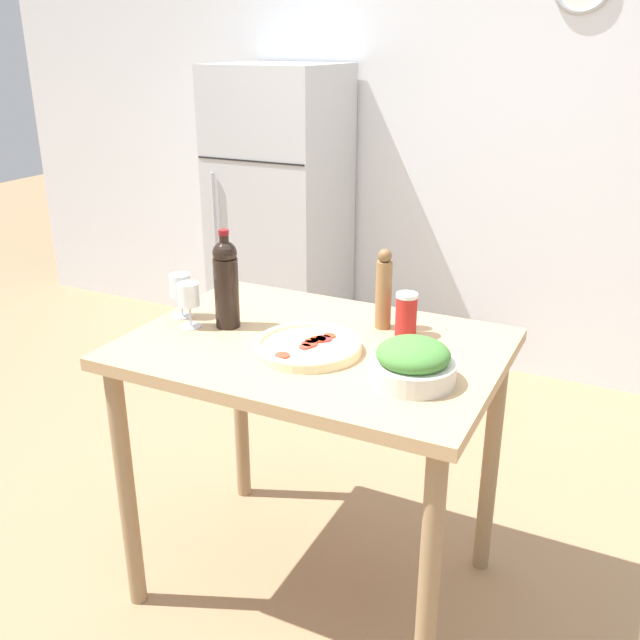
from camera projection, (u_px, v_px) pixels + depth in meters
name	position (u px, v px, depth m)	size (l,w,h in m)	color
ground_plane	(315.00, 581.00, 2.48)	(14.00, 14.00, 0.00)	#9E7A56
wall_back	(489.00, 133.00, 3.71)	(6.40, 0.08, 2.60)	silver
refrigerator	(281.00, 218.00, 4.01)	(0.64, 0.65, 1.64)	#B7BCC1
prep_counter	(314.00, 381.00, 2.20)	(1.11, 0.79, 0.91)	tan
wine_bottle	(226.00, 282.00, 2.22)	(0.08, 0.08, 0.32)	black
wine_glass_near	(189.00, 297.00, 2.23)	(0.07, 0.07, 0.15)	silver
wine_glass_far	(180.00, 288.00, 2.32)	(0.07, 0.07, 0.15)	silver
pepper_mill	(384.00, 290.00, 2.22)	(0.05, 0.05, 0.26)	olive
salad_bowl	(413.00, 363.00, 1.89)	(0.23, 0.23, 0.12)	silver
homemade_pizza	(308.00, 346.00, 2.09)	(0.32, 0.32, 0.03)	beige
salt_canister	(406.00, 314.00, 2.18)	(0.07, 0.07, 0.14)	#B2231E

